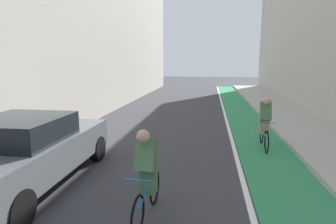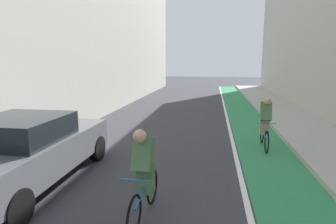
% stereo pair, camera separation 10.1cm
% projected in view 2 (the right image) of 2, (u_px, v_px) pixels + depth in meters
% --- Properties ---
extents(ground_plane, '(82.41, 82.41, 0.00)m').
position_uv_depth(ground_plane, '(178.00, 132.00, 10.70)').
color(ground_plane, '#38383D').
extents(bike_lane_paint, '(1.60, 37.46, 0.00)m').
position_uv_depth(bike_lane_paint, '(249.00, 124.00, 12.18)').
color(bike_lane_paint, '#2D8451').
rests_on(bike_lane_paint, ground).
extents(lane_divider_stripe, '(0.12, 37.46, 0.00)m').
position_uv_depth(lane_divider_stripe, '(228.00, 123.00, 12.33)').
color(lane_divider_stripe, white).
rests_on(lane_divider_stripe, ground).
extents(sidewalk_right, '(2.59, 37.46, 0.14)m').
position_uv_depth(sidewalk_right, '(300.00, 124.00, 11.84)').
color(sidewalk_right, '#A8A59E').
rests_on(sidewalk_right, ground).
extents(parked_sedan_gray, '(1.99, 4.35, 1.53)m').
position_uv_depth(parked_sedan_gray, '(27.00, 149.00, 6.06)').
color(parked_sedan_gray, '#595B60').
rests_on(parked_sedan_gray, ground).
extents(cyclist_mid, '(0.48, 1.71, 1.61)m').
position_uv_depth(cyclist_mid, '(144.00, 171.00, 4.70)').
color(cyclist_mid, black).
rests_on(cyclist_mid, ground).
extents(cyclist_trailing, '(0.48, 1.73, 1.62)m').
position_uv_depth(cyclist_trailing, '(265.00, 123.00, 8.61)').
color(cyclist_trailing, black).
rests_on(cyclist_trailing, ground).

